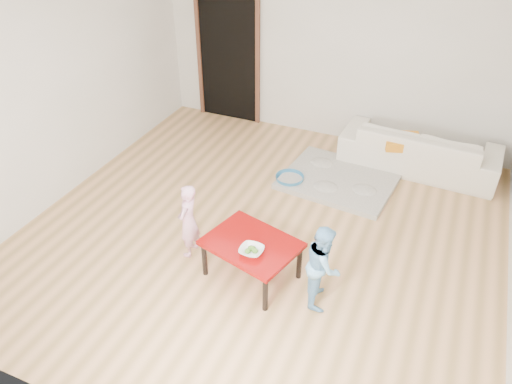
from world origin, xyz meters
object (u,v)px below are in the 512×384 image
Objects in this scene: sofa at (419,148)px; red_table at (252,259)px; bowl at (251,251)px; child_pink at (188,221)px; basin at (290,180)px; child_blue at (323,265)px.

sofa is 2.98m from red_table.
child_pink reaches higher than bowl.
bowl is 0.81m from child_pink.
basin is at bearing 97.68° from red_table.
bowl is at bearing -81.04° from basin.
child_blue reaches higher than red_table.
sofa is at bearing -22.66° from child_blue.
bowl is 0.27× the size of child_pink.
bowl reaches higher than red_table.
sofa is at bearing 68.80° from bowl.
bowl is at bearing 86.77° from child_blue.
child_blue is at bearing 9.92° from bowl.
basin is at bearing 15.46° from child_blue.
child_blue is 2.00m from basin.
red_table is at bearing 113.63° from bowl.
bowl reaches higher than basin.
red_table reaches higher than basin.
sofa is 8.95× the size of bowl.
child_pink is 0.98× the size of child_blue.
red_table is at bearing 69.75° from sofa.
child_blue is 2.34× the size of basin.
red_table is 1.73m from basin.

